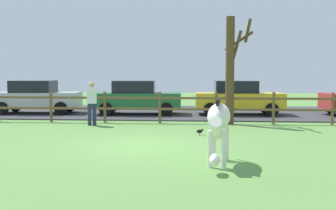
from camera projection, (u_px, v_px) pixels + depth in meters
The scene contains 10 objects.
ground_plane at pixel (143, 145), 11.07m from camera, with size 60.00×60.00×0.00m, color #5B8C42.
parking_asphalt at pixel (169, 112), 20.31m from camera, with size 28.00×7.40×0.05m, color #38383D.
paddock_fence at pixel (160, 105), 15.98m from camera, with size 22.02×0.11×1.23m.
bare_tree at pixel (231, 67), 15.59m from camera, with size 1.07×1.57×4.09m.
zebra at pixel (219, 122), 8.69m from camera, with size 0.63×1.93×1.41m.
crow_on_grass at pixel (200, 131), 12.91m from camera, with size 0.22×0.10×0.20m.
parked_car_yellow at pixel (238, 97), 18.87m from camera, with size 4.04×1.96×1.56m.
parked_car_green at pixel (137, 97), 19.03m from camera, with size 4.10×2.08×1.56m.
parked_car_silver at pixel (36, 97), 19.47m from camera, with size 4.12×2.13×1.56m.
visitor_near_fence at pixel (92, 101), 15.28m from camera, with size 0.41×0.31×1.64m.
Camera 1 is at (1.55, -10.86, 1.95)m, focal length 43.70 mm.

